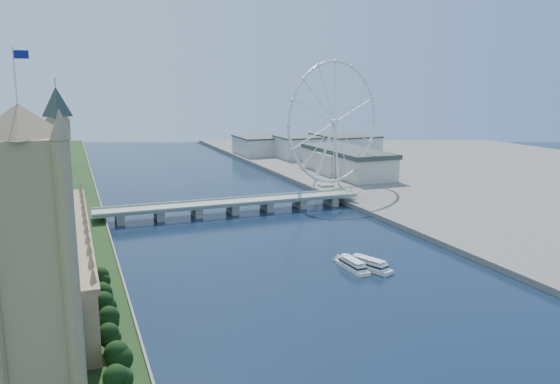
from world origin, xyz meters
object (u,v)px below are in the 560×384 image
tour_boat_far (369,269)px  london_eye (334,123)px  tour_boat_near (352,269)px  victoria_tower (31,250)px

tour_boat_far → london_eye: bearing=47.1°
london_eye → tour_boat_near: bearing=-113.9°
victoria_tower → tour_boat_near: size_ratio=3.70×
victoria_tower → tour_boat_near: victoria_tower is taller
tour_boat_far → tour_boat_near: bearing=138.8°
london_eye → tour_boat_far: (-85.94, -218.02, -67.52)m
tour_boat_near → tour_boat_far: bearing=-22.2°
victoria_tower → tour_boat_near: bearing=28.1°
tour_boat_near → tour_boat_far: tour_boat_far is taller
victoria_tower → london_eye: size_ratio=0.90×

